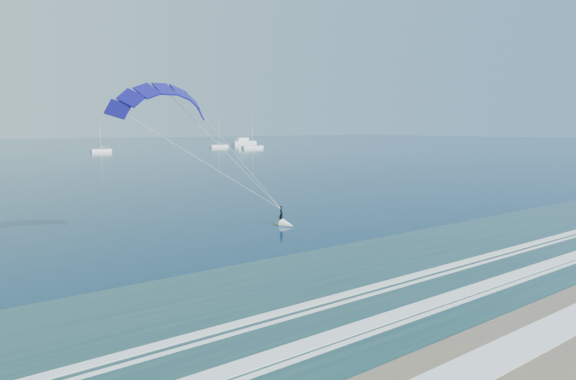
{
  "coord_description": "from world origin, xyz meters",
  "views": [
    {
      "loc": [
        -26.21,
        -11.51,
        9.81
      ],
      "look_at": [
        1.65,
        24.77,
        4.17
      ],
      "focal_mm": 32.0,
      "sensor_mm": 36.0,
      "label": 1
    }
  ],
  "objects_px": {
    "sailboat_2": "(101,150)",
    "sailboat_3": "(219,146)",
    "kitesurfer_rig": "(230,157)",
    "motor_yacht": "(244,142)",
    "sailboat_4": "(252,147)"
  },
  "relations": [
    {
      "from": "motor_yacht",
      "to": "sailboat_2",
      "type": "bearing_deg",
      "value": -158.05
    },
    {
      "from": "motor_yacht",
      "to": "sailboat_3",
      "type": "relative_size",
      "value": 1.13
    },
    {
      "from": "kitesurfer_rig",
      "to": "sailboat_2",
      "type": "height_order",
      "value": "kitesurfer_rig"
    },
    {
      "from": "kitesurfer_rig",
      "to": "sailboat_3",
      "type": "height_order",
      "value": "kitesurfer_rig"
    },
    {
      "from": "sailboat_2",
      "to": "sailboat_4",
      "type": "distance_m",
      "value": 66.04
    },
    {
      "from": "sailboat_3",
      "to": "sailboat_4",
      "type": "height_order",
      "value": "sailboat_4"
    },
    {
      "from": "kitesurfer_rig",
      "to": "motor_yacht",
      "type": "distance_m",
      "value": 239.31
    },
    {
      "from": "motor_yacht",
      "to": "sailboat_4",
      "type": "distance_m",
      "value": 49.45
    },
    {
      "from": "motor_yacht",
      "to": "sailboat_3",
      "type": "xyz_separation_m",
      "value": [
        -28.57,
        -22.55,
        -0.84
      ]
    },
    {
      "from": "kitesurfer_rig",
      "to": "sailboat_2",
      "type": "distance_m",
      "value": 170.31
    },
    {
      "from": "kitesurfer_rig",
      "to": "sailboat_2",
      "type": "xyz_separation_m",
      "value": [
        41.09,
        165.15,
        -6.54
      ]
    },
    {
      "from": "kitesurfer_rig",
      "to": "sailboat_4",
      "type": "height_order",
      "value": "sailboat_4"
    },
    {
      "from": "sailboat_2",
      "to": "sailboat_3",
      "type": "distance_m",
      "value": 61.64
    },
    {
      "from": "motor_yacht",
      "to": "sailboat_4",
      "type": "bearing_deg",
      "value": -117.99
    },
    {
      "from": "sailboat_2",
      "to": "motor_yacht",
      "type": "bearing_deg",
      "value": 21.95
    }
  ]
}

